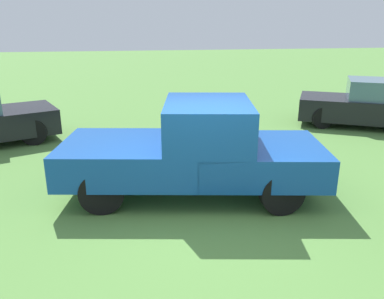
# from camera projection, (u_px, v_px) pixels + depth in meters

# --- Properties ---
(ground_plane) EXTENTS (80.00, 80.00, 0.00)m
(ground_plane) POSITION_uv_depth(u_px,v_px,m) (205.00, 215.00, 6.74)
(ground_plane) COLOR #54843D
(pickup_truck) EXTENTS (5.14, 2.76, 1.81)m
(pickup_truck) POSITION_uv_depth(u_px,v_px,m) (199.00, 148.00, 7.29)
(pickup_truck) COLOR black
(pickup_truck) RESTS_ON ground_plane
(sedan_near) EXTENTS (4.61, 3.51, 1.49)m
(sedan_near) POSITION_uv_depth(u_px,v_px,m) (373.00, 105.00, 12.20)
(sedan_near) COLOR black
(sedan_near) RESTS_ON ground_plane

